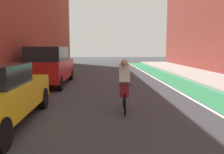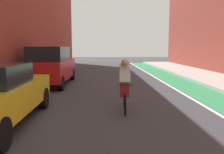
{
  "view_description": "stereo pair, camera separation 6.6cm",
  "coord_description": "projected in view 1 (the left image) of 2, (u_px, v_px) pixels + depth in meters",
  "views": [
    {
      "loc": [
        -0.64,
        4.76,
        1.91
      ],
      "look_at": [
        -0.39,
        10.76,
        1.19
      ],
      "focal_mm": 38.38,
      "sensor_mm": 36.0,
      "label": 1
    },
    {
      "loc": [
        -0.58,
        4.75,
        1.91
      ],
      "look_at": [
        -0.39,
        10.76,
        1.19
      ],
      "focal_mm": 38.38,
      "sensor_mm": 36.0,
      "label": 2
    }
  ],
  "objects": [
    {
      "name": "cyclist_trailing",
      "position": [
        124.0,
        83.0,
        7.28
      ],
      "size": [
        0.48,
        1.69,
        1.6
      ],
      "color": "black",
      "rests_on": "ground"
    },
    {
      "name": "ground_plane",
      "position": [
        117.0,
        93.0,
        10.26
      ],
      "size": [
        82.9,
        82.9,
        0.0
      ],
      "primitive_type": "plane",
      "color": "#38383D"
    },
    {
      "name": "parked_suv_red",
      "position": [
        49.0,
        65.0,
        12.4
      ],
      "size": [
        1.96,
        4.75,
        1.98
      ],
      "color": "red",
      "rests_on": "ground"
    },
    {
      "name": "bike_lane_paint",
      "position": [
        185.0,
        85.0,
        12.4
      ],
      "size": [
        1.6,
        37.68,
        0.0
      ],
      "primitive_type": "cube",
      "color": "#2D8451",
      "rests_on": "ground"
    },
    {
      "name": "lane_divider_stripe",
      "position": [
        167.0,
        85.0,
        12.36
      ],
      "size": [
        0.12,
        37.68,
        0.0
      ],
      "primitive_type": "cube",
      "color": "white",
      "rests_on": "ground"
    }
  ]
}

